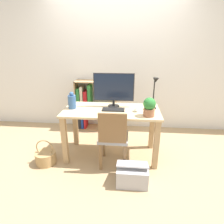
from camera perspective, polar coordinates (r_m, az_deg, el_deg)
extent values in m
plane|color=tan|center=(3.01, -0.18, -12.78)|extent=(10.00, 10.00, 0.00)
cube|color=silver|center=(3.64, 1.50, 14.99)|extent=(8.00, 0.05, 2.60)
cube|color=#D8BC8C|center=(2.68, -0.20, 0.45)|extent=(1.37, 0.66, 0.03)
cube|color=tan|center=(2.72, -14.22, -8.57)|extent=(0.07, 0.07, 0.72)
cube|color=tan|center=(2.61, 13.33, -9.84)|extent=(0.07, 0.07, 0.72)
cube|color=tan|center=(3.18, -11.08, -3.84)|extent=(0.07, 0.07, 0.72)
cube|color=tan|center=(3.09, 12.05, -4.71)|extent=(0.07, 0.07, 0.72)
cylinder|color=#232326|center=(2.80, 0.51, 1.90)|extent=(0.17, 0.17, 0.02)
cylinder|color=#232326|center=(2.79, 0.51, 2.89)|extent=(0.04, 0.04, 0.09)
cube|color=#232326|center=(2.73, 0.53, 7.58)|extent=(0.59, 0.02, 0.40)
cube|color=#192338|center=(2.73, 0.52, 7.55)|extent=(0.57, 0.03, 0.38)
cube|color=black|center=(2.65, 0.43, 0.74)|extent=(0.31, 0.14, 0.02)
cylinder|color=#33598C|center=(2.75, -12.07, 3.01)|extent=(0.11, 0.11, 0.19)
sphere|color=#33598C|center=(2.72, -12.26, 5.42)|extent=(0.06, 0.06, 0.06)
cylinder|color=black|center=(2.77, 12.25, 1.21)|extent=(0.10, 0.10, 0.02)
cylinder|color=black|center=(2.70, 12.61, 5.75)|extent=(0.02, 0.02, 0.43)
cylinder|color=black|center=(2.61, 13.11, 10.07)|extent=(0.01, 0.10, 0.01)
cone|color=black|center=(2.56, 13.21, 9.43)|extent=(0.08, 0.08, 0.06)
cylinder|color=#9E6647|center=(2.47, 11.17, -0.08)|extent=(0.14, 0.14, 0.10)
sphere|color=#2D7A33|center=(2.43, 11.36, 2.47)|extent=(0.16, 0.16, 0.16)
cube|color=gray|center=(2.61, 0.47, -7.60)|extent=(0.40, 0.40, 0.04)
cube|color=brown|center=(2.34, 0.11, -4.99)|extent=(0.36, 0.03, 0.40)
cube|color=brown|center=(2.60, -3.51, -13.43)|extent=(0.04, 0.04, 0.40)
cube|color=brown|center=(2.58, 3.85, -13.80)|extent=(0.04, 0.04, 0.40)
cube|color=brown|center=(2.87, -2.54, -9.84)|extent=(0.04, 0.04, 0.40)
cube|color=brown|center=(2.85, 4.04, -10.12)|extent=(0.04, 0.04, 0.40)
cube|color=tan|center=(3.77, -10.53, 2.16)|extent=(0.02, 0.28, 0.97)
cube|color=tan|center=(3.64, 1.09, 1.85)|extent=(0.02, 0.28, 0.97)
cube|color=tan|center=(3.86, -4.61, -4.69)|extent=(0.78, 0.28, 0.02)
cube|color=tan|center=(3.56, -5.05, 9.30)|extent=(0.78, 0.28, 0.02)
cube|color=tan|center=(3.69, -4.82, 2.02)|extent=(0.74, 0.28, 0.02)
cube|color=black|center=(3.84, -9.59, -1.52)|extent=(0.06, 0.24, 0.42)
cube|color=navy|center=(3.84, -8.72, -1.98)|extent=(0.04, 0.24, 0.35)
cube|color=red|center=(3.83, -7.96, -1.91)|extent=(0.04, 0.24, 0.37)
cube|color=#2D7F38|center=(3.71, -10.00, 4.72)|extent=(0.06, 0.24, 0.33)
cube|color=beige|center=(3.68, -8.99, 4.99)|extent=(0.05, 0.24, 0.37)
cube|color=red|center=(3.68, -7.85, 4.31)|extent=(0.07, 0.24, 0.28)
cube|color=#2D7F38|center=(3.65, -6.72, 5.25)|extent=(0.05, 0.24, 0.41)
cylinder|color=tan|center=(2.94, -19.51, -12.95)|extent=(0.29, 0.29, 0.18)
torus|color=tan|center=(2.86, -19.90, -10.23)|extent=(0.25, 0.02, 0.25)
cube|color=#B2B2B7|center=(2.45, 6.14, -18.57)|extent=(0.38, 0.27, 0.23)
cube|color=#B2B2B7|center=(2.41, 6.24, -15.48)|extent=(0.39, 0.27, 0.11)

